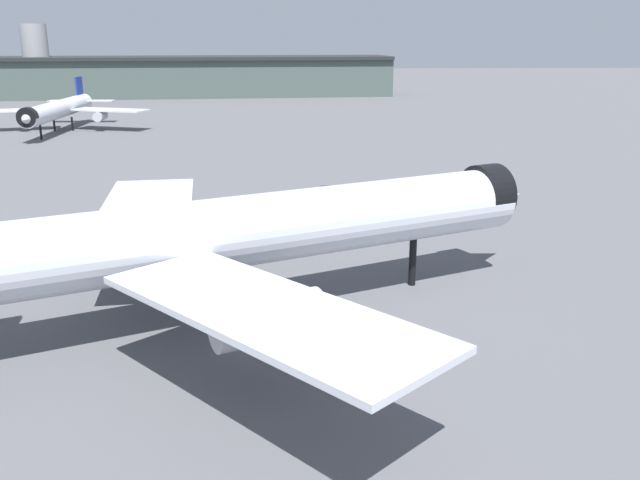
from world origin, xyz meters
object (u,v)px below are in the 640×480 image
airliner_near_gate (237,233)px  baggage_tug_wing (155,213)px  traffic_cone_near_nose (219,210)px  service_truck_front (329,201)px  airliner_far_taxiway (59,110)px

airliner_near_gate → baggage_tug_wing: bearing=87.4°
airliner_near_gate → traffic_cone_near_nose: (-4.97, 34.14, -6.61)m
baggage_tug_wing → traffic_cone_near_nose: size_ratio=5.20×
airliner_near_gate → baggage_tug_wing: (-12.31, 30.21, -5.98)m
airliner_near_gate → service_truck_front: airliner_near_gate is taller
baggage_tug_wing → airliner_far_taxiway: bearing=46.5°
service_truck_front → traffic_cone_near_nose: 14.01m
airliner_near_gate → baggage_tug_wing: 33.16m
airliner_near_gate → airliner_far_taxiway: bearing=88.8°
airliner_near_gate → traffic_cone_near_nose: size_ratio=77.98×
airliner_near_gate → airliner_far_taxiway: size_ratio=1.20×
airliner_near_gate → baggage_tug_wing: airliner_near_gate is taller
service_truck_front → airliner_near_gate: bearing=-9.4°
airliner_far_taxiway → baggage_tug_wing: 90.88m
service_truck_front → baggage_tug_wing: (-21.25, -2.91, -0.62)m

